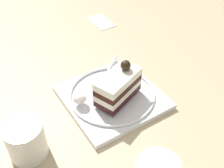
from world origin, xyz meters
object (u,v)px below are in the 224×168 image
(dessert_plate, at_px, (112,96))
(folded_napkin, at_px, (101,21))
(cake_slice, at_px, (118,86))
(drink_glass_near, at_px, (27,142))
(fork, at_px, (109,69))
(whipped_cream_dollop, at_px, (79,98))

(dessert_plate, bearing_deg, folded_napkin, -34.75)
(cake_slice, bearing_deg, drink_glass_near, 87.93)
(fork, relative_size, folded_napkin, 1.00)
(drink_glass_near, xyz_separation_m, folded_napkin, (0.35, -0.47, -0.03))
(cake_slice, xyz_separation_m, whipped_cream_dollop, (0.05, 0.08, -0.02))
(dessert_plate, bearing_deg, whipped_cream_dollop, 72.14)
(folded_napkin, bearing_deg, cake_slice, 147.06)
(whipped_cream_dollop, distance_m, drink_glass_near, 0.16)
(dessert_plate, distance_m, cake_slice, 0.05)
(cake_slice, height_order, whipped_cream_dollop, cake_slice)
(dessert_plate, relative_size, cake_slice, 1.99)
(cake_slice, relative_size, whipped_cream_dollop, 3.96)
(dessert_plate, relative_size, folded_napkin, 2.25)
(dessert_plate, distance_m, drink_glass_near, 0.24)
(cake_slice, height_order, drink_glass_near, cake_slice)
(dessert_plate, xyz_separation_m, whipped_cream_dollop, (0.03, 0.08, 0.02))
(dessert_plate, relative_size, drink_glass_near, 3.13)
(whipped_cream_dollop, relative_size, fork, 0.28)
(drink_glass_near, height_order, folded_napkin, drink_glass_near)
(cake_slice, distance_m, fork, 0.11)
(fork, distance_m, folded_napkin, 0.32)
(drink_glass_near, bearing_deg, folded_napkin, -53.52)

